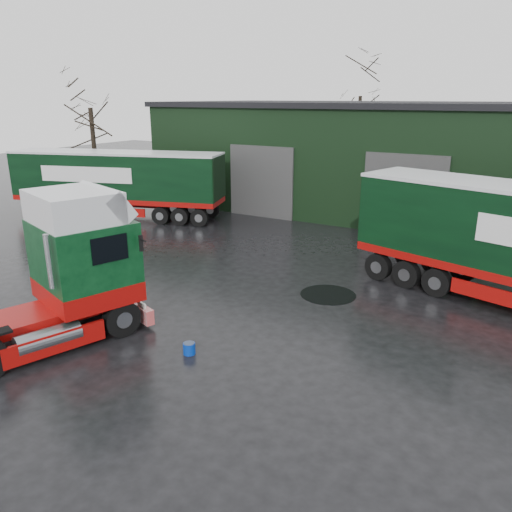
{
  "coord_description": "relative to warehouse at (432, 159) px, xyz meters",
  "views": [
    {
      "loc": [
        7.9,
        -10.46,
        6.6
      ],
      "look_at": [
        0.19,
        2.75,
        1.7
      ],
      "focal_mm": 35.0,
      "sensor_mm": 36.0,
      "label": 1
    }
  ],
  "objects": [
    {
      "name": "wash_bucket",
      "position": [
        -1.69,
        -21.02,
        -3.0
      ],
      "size": [
        0.43,
        0.43,
        0.31
      ],
      "primitive_type": "cylinder",
      "rotation": [
        0.0,
        0.0,
        -0.36
      ],
      "color": "#072FA5",
      "rests_on": "ground"
    },
    {
      "name": "trailer_left",
      "position": [
        -14.86,
        -10.31,
        -1.28
      ],
      "size": [
        12.24,
        6.03,
        3.75
      ],
      "primitive_type": null,
      "rotation": [
        0.0,
        0.0,
        1.88
      ],
      "color": "silver",
      "rests_on": "ground"
    },
    {
      "name": "tree_back_a",
      "position": [
        -8.0,
        10.0,
        1.59
      ],
      "size": [
        4.4,
        4.4,
        9.5
      ],
      "primitive_type": null,
      "color": "black",
      "rests_on": "ground"
    },
    {
      "name": "tree_left",
      "position": [
        -19.0,
        -8.0,
        1.09
      ],
      "size": [
        4.4,
        4.4,
        8.5
      ],
      "primitive_type": null,
      "color": "black",
      "rests_on": "ground"
    },
    {
      "name": "warehouse",
      "position": [
        0.0,
        0.0,
        0.0
      ],
      "size": [
        32.4,
        12.4,
        6.3
      ],
      "color": "black",
      "rests_on": "ground"
    },
    {
      "name": "hero_tractor",
      "position": [
        -5.8,
        -23.0,
        -1.06
      ],
      "size": [
        4.87,
        7.32,
        4.2
      ],
      "primitive_type": null,
      "rotation": [
        0.0,
        0.0,
        -0.32
      ],
      "color": "#093517",
      "rests_on": "ground"
    },
    {
      "name": "puddle_1",
      "position": [
        -0.07,
        -15.22,
        -3.15
      ],
      "size": [
        1.94,
        1.94,
        0.01
      ],
      "primitive_type": "cylinder",
      "color": "black",
      "rests_on": "ground"
    },
    {
      "name": "ground",
      "position": [
        -2.0,
        -20.0,
        -3.16
      ],
      "size": [
        100.0,
        100.0,
        0.0
      ],
      "primitive_type": "plane",
      "color": "black"
    }
  ]
}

